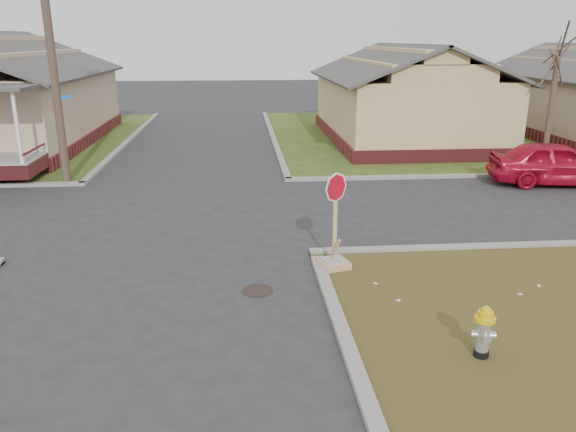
{
  "coord_description": "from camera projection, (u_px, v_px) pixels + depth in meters",
  "views": [
    {
      "loc": [
        1.93,
        -10.89,
        4.88
      ],
      "look_at": [
        2.95,
        1.0,
        1.1
      ],
      "focal_mm": 35.0,
      "sensor_mm": 36.0,
      "label": 1
    }
  ],
  "objects": [
    {
      "name": "ground",
      "position": [
        151.0,
        284.0,
        11.66
      ],
      "size": [
        120.0,
        120.0,
        0.0
      ],
      "primitive_type": "plane",
      "color": "#272729",
      "rests_on": "ground"
    },
    {
      "name": "curbs",
      "position": [
        176.0,
        213.0,
        16.41
      ],
      "size": [
        80.0,
        40.0,
        0.12
      ],
      "primitive_type": null,
      "color": "gray",
      "rests_on": "ground"
    },
    {
      "name": "manhole",
      "position": [
        258.0,
        291.0,
        11.37
      ],
      "size": [
        0.64,
        0.64,
        0.01
      ],
      "primitive_type": "cylinder",
      "color": "black",
      "rests_on": "ground"
    },
    {
      "name": "side_house_yellow",
      "position": [
        404.0,
        96.0,
        27.49
      ],
      "size": [
        7.6,
        11.6,
        4.7
      ],
      "color": "maroon",
      "rests_on": "ground"
    },
    {
      "name": "utility_pole",
      "position": [
        50.0,
        46.0,
        18.37
      ],
      "size": [
        1.8,
        0.28,
        9.0
      ],
      "color": "#473229",
      "rests_on": "ground"
    },
    {
      "name": "tree_mid_right",
      "position": [
        550.0,
        112.0,
        21.84
      ],
      "size": [
        0.22,
        0.22,
        4.2
      ],
      "primitive_type": "cylinder",
      "color": "#473229",
      "rests_on": "verge_far_right"
    },
    {
      "name": "fire_hydrant",
      "position": [
        484.0,
        329.0,
        8.8
      ],
      "size": [
        0.33,
        0.33,
        0.88
      ],
      "rotation": [
        0.0,
        0.0,
        -0.22
      ],
      "color": "black",
      "rests_on": "ground"
    },
    {
      "name": "stop_sign",
      "position": [
        334.0,
        247.0,
        12.29
      ],
      "size": [
        0.61,
        0.6,
        2.16
      ],
      "rotation": [
        0.0,
        0.0,
        0.29
      ],
      "color": "tan",
      "rests_on": "ground"
    },
    {
      "name": "red_sedan",
      "position": [
        556.0,
        163.0,
        19.45
      ],
      "size": [
        4.67,
        2.48,
        1.51
      ],
      "primitive_type": "imported",
      "rotation": [
        0.0,
        0.0,
        1.41
      ],
      "color": "#BA0D27",
      "rests_on": "ground"
    }
  ]
}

